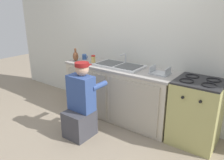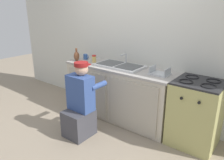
# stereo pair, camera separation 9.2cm
# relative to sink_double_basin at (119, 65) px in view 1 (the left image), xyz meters

# --- Properties ---
(ground_plane) EXTENTS (12.00, 12.00, 0.00)m
(ground_plane) POSITION_rel_sink_double_basin_xyz_m (0.00, -0.30, -0.92)
(ground_plane) COLOR gray
(back_wall) EXTENTS (6.00, 0.10, 2.50)m
(back_wall) POSITION_rel_sink_double_basin_xyz_m (0.00, 0.35, 0.33)
(back_wall) COLOR silver
(back_wall) RESTS_ON ground_plane
(counter_cabinet) EXTENTS (1.90, 0.62, 0.87)m
(counter_cabinet) POSITION_rel_sink_double_basin_xyz_m (0.00, -0.01, -0.49)
(counter_cabinet) COLOR beige
(counter_cabinet) RESTS_ON ground_plane
(countertop) EXTENTS (1.94, 0.62, 0.03)m
(countertop) POSITION_rel_sink_double_basin_xyz_m (0.00, -0.00, -0.04)
(countertop) COLOR #9E9993
(countertop) RESTS_ON counter_cabinet
(sink_double_basin) EXTENTS (0.80, 0.44, 0.19)m
(sink_double_basin) POSITION_rel_sink_double_basin_xyz_m (0.00, 0.00, 0.00)
(sink_double_basin) COLOR silver
(sink_double_basin) RESTS_ON countertop
(stove_range) EXTENTS (0.62, 0.62, 0.93)m
(stove_range) POSITION_rel_sink_double_basin_xyz_m (1.29, -0.00, -0.46)
(stove_range) COLOR tan
(stove_range) RESTS_ON ground_plane
(plumber_person) EXTENTS (0.42, 0.61, 1.10)m
(plumber_person) POSITION_rel_sink_double_basin_xyz_m (-0.12, -0.81, -0.46)
(plumber_person) COLOR #3F3F47
(plumber_person) RESTS_ON ground_plane
(vase_decorative) EXTENTS (0.10, 0.10, 0.23)m
(vase_decorative) POSITION_rel_sink_double_basin_xyz_m (-0.84, -0.15, 0.07)
(vase_decorative) COLOR brown
(vase_decorative) RESTS_ON countertop
(condiment_jar) EXTENTS (0.07, 0.07, 0.13)m
(condiment_jar) POSITION_rel_sink_double_basin_xyz_m (-0.52, -0.05, 0.05)
(condiment_jar) COLOR #DBB760
(condiment_jar) RESTS_ON countertop
(dish_rack_tray) EXTENTS (0.28, 0.22, 0.11)m
(dish_rack_tray) POSITION_rel_sink_double_basin_xyz_m (0.72, -0.01, 0.01)
(dish_rack_tray) COLOR #B2B7BC
(dish_rack_tray) RESTS_ON countertop
(coffee_mug) EXTENTS (0.13, 0.08, 0.09)m
(coffee_mug) POSITION_rel_sink_double_basin_xyz_m (-0.81, 0.04, 0.03)
(coffee_mug) COLOR #335699
(coffee_mug) RESTS_ON countertop
(spice_bottle_pepper) EXTENTS (0.04, 0.04, 0.10)m
(spice_bottle_pepper) POSITION_rel_sink_double_basin_xyz_m (-0.57, 0.02, 0.03)
(spice_bottle_pepper) COLOR #513823
(spice_bottle_pepper) RESTS_ON countertop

